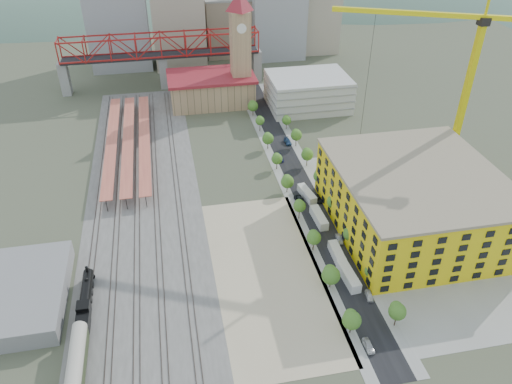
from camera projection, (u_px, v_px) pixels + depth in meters
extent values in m
plane|color=#474C38|center=(259.00, 204.00, 158.79)|extent=(400.00, 400.00, 0.00)
cube|color=#605E59|center=(144.00, 186.00, 167.30)|extent=(36.00, 165.00, 0.06)
cube|color=tan|center=(267.00, 272.00, 132.42)|extent=(28.00, 67.00, 0.06)
cube|color=black|center=(295.00, 175.00, 173.58)|extent=(12.00, 170.00, 0.06)
cube|color=gray|center=(280.00, 176.00, 172.71)|extent=(3.00, 170.00, 0.04)
cube|color=gray|center=(310.00, 173.00, 174.47)|extent=(3.00, 170.00, 0.04)
cube|color=gray|center=(419.00, 225.00, 149.65)|extent=(50.00, 90.00, 0.06)
cube|color=#382B23|center=(98.00, 191.00, 164.87)|extent=(0.12, 160.00, 0.18)
cube|color=#382B23|center=(103.00, 190.00, 165.10)|extent=(0.12, 160.00, 0.18)
cube|color=#382B23|center=(117.00, 189.00, 165.83)|extent=(0.12, 160.00, 0.18)
cube|color=#382B23|center=(121.00, 188.00, 166.07)|extent=(0.12, 160.00, 0.18)
cube|color=#382B23|center=(135.00, 187.00, 166.80)|extent=(0.12, 160.00, 0.18)
cube|color=#382B23|center=(140.00, 186.00, 167.03)|extent=(0.12, 160.00, 0.18)
cube|color=#382B23|center=(153.00, 185.00, 167.76)|extent=(0.12, 160.00, 0.18)
cube|color=#382B23|center=(158.00, 185.00, 167.99)|extent=(0.12, 160.00, 0.18)
cube|color=#382B23|center=(174.00, 183.00, 168.88)|extent=(0.12, 160.00, 0.18)
cube|color=#382B23|center=(179.00, 182.00, 169.11)|extent=(0.12, 160.00, 0.18)
cube|color=#DB7254|center=(112.00, 141.00, 185.78)|extent=(4.00, 80.00, 0.25)
cylinder|color=black|center=(112.00, 146.00, 186.89)|extent=(0.24, 0.24, 4.00)
cube|color=#DB7254|center=(128.00, 140.00, 186.74)|extent=(4.00, 80.00, 0.25)
cylinder|color=black|center=(129.00, 144.00, 187.85)|extent=(0.24, 0.24, 4.00)
cube|color=#DB7254|center=(144.00, 138.00, 187.70)|extent=(4.00, 80.00, 0.25)
cylinder|color=black|center=(145.00, 143.00, 188.81)|extent=(0.24, 0.24, 4.00)
cube|color=tan|center=(212.00, 90.00, 221.59)|extent=(36.00, 22.00, 12.00)
cube|color=maroon|center=(211.00, 76.00, 217.99)|extent=(38.00, 24.00, 1.20)
cube|color=tan|center=(241.00, 59.00, 214.27)|extent=(8.00, 8.00, 40.00)
cylinder|color=white|center=(242.00, 29.00, 203.15)|extent=(4.00, 0.30, 4.00)
cube|color=silver|center=(308.00, 91.00, 217.81)|extent=(34.00, 26.00, 14.00)
cube|color=gray|center=(65.00, 79.00, 229.13)|extent=(4.00, 6.00, 15.00)
cube|color=gray|center=(257.00, 66.00, 243.54)|extent=(4.00, 6.00, 15.00)
cube|color=gray|center=(164.00, 72.00, 236.33)|extent=(4.00, 6.00, 15.00)
cube|color=black|center=(162.00, 55.00, 231.89)|extent=(90.00, 9.00, 1.00)
cube|color=yellow|center=(415.00, 201.00, 144.20)|extent=(44.00, 50.00, 18.00)
cube|color=gray|center=(421.00, 174.00, 138.98)|extent=(44.60, 50.60, 0.80)
cube|color=gray|center=(20.00, 294.00, 122.35)|extent=(22.00, 32.00, 5.00)
cube|color=#9EA0A3|center=(119.00, 29.00, 255.32)|extent=(30.00, 25.00, 38.00)
cube|color=#B2A58C|center=(177.00, 15.00, 252.15)|extent=(26.00, 22.00, 52.00)
cube|color=gray|center=(227.00, 26.00, 274.82)|extent=(24.00, 24.00, 30.00)
cube|color=#9EA0A3|center=(277.00, 0.00, 262.50)|extent=(28.00, 22.00, 60.00)
cube|color=#B2A58C|center=(317.00, 11.00, 274.86)|extent=(22.00, 20.00, 44.00)
cube|color=brown|center=(200.00, 26.00, 281.86)|extent=(20.00, 20.00, 26.00)
ellipsoid|color=#4C6B59|center=(96.00, 101.00, 395.96)|extent=(396.00, 216.00, 180.00)
ellipsoid|color=#4C6B59|center=(245.00, 116.00, 428.49)|extent=(484.00, 264.00, 220.00)
ellipsoid|color=#4C6B59|center=(379.00, 81.00, 435.49)|extent=(418.00, 228.00, 190.00)
cylinder|color=black|center=(86.00, 290.00, 123.62)|extent=(2.65, 12.74, 2.65)
cube|color=black|center=(84.00, 309.00, 117.87)|extent=(2.97, 3.18, 3.40)
cylinder|color=black|center=(87.00, 269.00, 126.89)|extent=(0.74, 0.74, 1.70)
sphere|color=black|center=(86.00, 280.00, 124.59)|extent=(1.06, 1.06, 1.06)
cone|color=black|center=(90.00, 274.00, 130.39)|extent=(2.76, 1.70, 2.76)
cube|color=black|center=(82.00, 327.00, 114.32)|extent=(2.97, 6.37, 2.97)
cube|color=#28321B|center=(77.00, 366.00, 104.84)|extent=(3.08, 19.10, 3.40)
cylinder|color=#ADA899|center=(75.00, 361.00, 103.84)|extent=(3.29, 19.10, 3.29)
cube|color=yellow|center=(462.00, 108.00, 158.05)|extent=(1.83, 1.83, 51.55)
cube|color=black|center=(484.00, 21.00, 143.11)|extent=(2.86, 2.86, 2.29)
cube|color=yellow|center=(406.00, 13.00, 146.56)|extent=(40.29, 19.05, 1.37)
cube|color=yellow|center=(510.00, 19.00, 141.19)|extent=(13.11, 6.87, 1.37)
cube|color=yellow|center=(489.00, 0.00, 139.93)|extent=(0.57, 0.57, 9.16)
cube|color=silver|center=(349.00, 276.00, 129.13)|extent=(3.35, 10.49, 2.83)
cube|color=silver|center=(337.00, 254.00, 136.48)|extent=(2.63, 9.63, 2.63)
cube|color=silver|center=(319.00, 218.00, 150.36)|extent=(3.07, 10.18, 2.76)
cube|color=silver|center=(307.00, 194.00, 161.11)|extent=(4.17, 9.95, 2.64)
imported|color=#BABABA|center=(368.00, 346.00, 111.48)|extent=(1.81, 4.47, 1.52)
imported|color=#A3A2A7|center=(316.00, 235.00, 144.71)|extent=(1.77, 4.11, 1.32)
imported|color=black|center=(300.00, 200.00, 159.16)|extent=(2.78, 5.65, 1.54)
imported|color=navy|center=(280.00, 158.00, 181.64)|extent=(2.26, 5.35, 1.54)
imported|color=silver|center=(369.00, 296.00, 124.36)|extent=(2.14, 4.18, 1.36)
imported|color=gray|center=(339.00, 239.00, 142.95)|extent=(1.91, 4.44, 1.42)
imported|color=black|center=(318.00, 199.00, 159.93)|extent=(2.95, 5.15, 1.35)
imported|color=navy|center=(288.00, 141.00, 192.35)|extent=(2.26, 5.36, 1.54)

